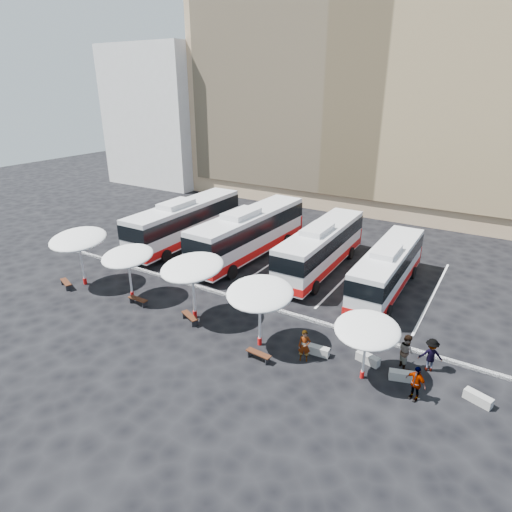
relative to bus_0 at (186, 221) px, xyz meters
The scene contains 26 objects.
ground 11.30m from the bus_0, 38.83° to the right, with size 120.00×120.00×0.00m, color black.
sandstone_building 28.40m from the bus_0, 70.85° to the left, with size 42.00×18.25×29.60m.
apartment_block 29.41m from the bus_0, 132.61° to the left, with size 14.00×14.00×18.00m, color silver.
curb_divider 10.98m from the bus_0, 36.76° to the right, with size 34.00×0.25×0.15m, color black.
bay_lines 8.96m from the bus_0, ahead, with size 24.15×12.00×0.01m.
bus_0 is the anchor object (origin of this frame).
bus_1 6.39m from the bus_0, ahead, with size 3.35×13.13×4.14m.
bus_2 12.49m from the bus_0, ahead, with size 2.94×11.88×3.76m.
bus_3 17.73m from the bus_0, ahead, with size 2.63×10.90×3.45m.
sunshade_0 10.33m from the bus_0, 94.24° to the right, with size 4.74×4.78×3.98m.
sunshade_1 10.56m from the bus_0, 69.99° to the right, with size 3.66×3.70×3.47m.
sunshade_2 13.24m from the bus_0, 47.81° to the right, with size 4.53×4.56×3.90m.
sunshade_3 17.15m from the bus_0, 36.64° to the right, with size 4.30×4.33×3.69m.
sunshade_4 21.88m from the bus_0, 27.35° to the right, with size 3.53×3.56×3.18m.
wood_bench_0 11.49m from the bus_0, 97.18° to the right, with size 1.53×0.90×0.45m.
wood_bench_1 11.59m from the bus_0, 65.67° to the right, with size 1.46×0.41×0.44m.
wood_bench_2 13.79m from the bus_0, 49.17° to the right, with size 1.51×0.93×0.45m.
wood_bench_3 18.48m from the bus_0, 38.47° to the right, with size 1.42×0.48×0.43m.
conc_bench_0 19.34m from the bus_0, 29.18° to the right, with size 1.21×0.40×0.46m, color gray.
conc_bench_1 21.24m from the bus_0, 24.34° to the right, with size 1.22×0.41×0.46m, color gray.
conc_bench_2 23.09m from the bus_0, 23.53° to the right, with size 1.21×0.40×0.45m, color gray.
conc_bench_3 26.08m from the bus_0, 20.30° to the right, with size 1.21×0.40×0.45m, color gray.
passenger_0 19.37m from the bus_0, 31.94° to the right, with size 0.63×0.42×1.74m, color black.
passenger_1 22.51m from the bus_0, 21.08° to the right, with size 0.89×0.70×1.84m, color black.
passenger_2 24.22m from the bus_0, 25.18° to the right, with size 1.01×0.42×1.73m, color black.
passenger_3 23.37m from the bus_0, 19.30° to the right, with size 1.14×0.65×1.76m, color black.
Camera 1 is at (15.30, -20.26, 13.27)m, focal length 30.00 mm.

